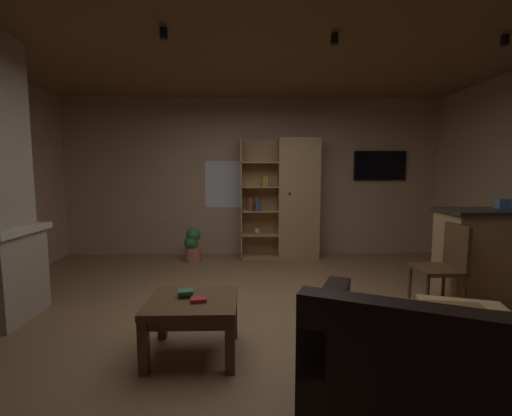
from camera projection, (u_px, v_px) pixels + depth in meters
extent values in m
cube|color=olive|center=(257.00, 318.00, 3.41)|extent=(6.42, 5.30, 0.02)
cube|color=tan|center=(253.00, 177.00, 5.93)|extent=(6.54, 0.06, 2.70)
cube|color=brown|center=(257.00, 33.00, 3.13)|extent=(6.42, 5.30, 0.02)
cube|color=white|center=(228.00, 184.00, 5.90)|extent=(0.80, 0.01, 0.80)
cube|color=tan|center=(298.00, 199.00, 5.71)|extent=(0.67, 0.38, 1.99)
cube|color=tan|center=(259.00, 198.00, 5.87)|extent=(0.62, 0.02, 1.99)
cube|color=tan|center=(241.00, 199.00, 5.69)|extent=(0.02, 0.38, 1.99)
sphere|color=black|center=(290.00, 194.00, 5.49)|extent=(0.04, 0.04, 0.04)
cube|color=tan|center=(259.00, 257.00, 5.80)|extent=(0.62, 0.38, 0.02)
cube|color=tan|center=(259.00, 234.00, 5.75)|extent=(0.62, 0.38, 0.02)
cube|color=tan|center=(259.00, 211.00, 5.71)|extent=(0.62, 0.38, 0.02)
cube|color=tan|center=(259.00, 187.00, 5.67)|extent=(0.62, 0.38, 0.02)
cube|color=tan|center=(259.00, 163.00, 5.63)|extent=(0.62, 0.38, 0.02)
cube|color=gold|center=(264.00, 181.00, 5.61)|extent=(0.04, 0.23, 0.16)
cube|color=#2D4C8C|center=(257.00, 204.00, 5.64)|extent=(0.04, 0.23, 0.21)
cube|color=#B22D2D|center=(250.00, 204.00, 5.64)|extent=(0.05, 0.23, 0.21)
cube|color=gold|center=(266.00, 181.00, 5.61)|extent=(0.04, 0.23, 0.17)
sphere|color=beige|center=(257.00, 231.00, 5.75)|extent=(0.10, 0.10, 0.10)
cube|color=tan|center=(504.00, 257.00, 3.79)|extent=(1.35, 0.52, 0.99)
cube|color=#2D2826|center=(508.00, 211.00, 3.74)|extent=(1.41, 0.58, 0.04)
cube|color=#598CBF|center=(502.00, 204.00, 3.82)|extent=(0.14, 0.14, 0.11)
cube|color=black|center=(447.00, 396.00, 1.88)|extent=(1.71, 1.43, 0.42)
cube|color=black|center=(464.00, 359.00, 1.48)|extent=(1.40, 0.73, 0.42)
cube|color=black|center=(327.00, 350.00, 2.12)|extent=(0.51, 0.90, 0.67)
cube|color=tan|center=(458.00, 339.00, 1.84)|extent=(0.44, 0.26, 0.41)
cube|color=#C67F33|center=(469.00, 352.00, 1.72)|extent=(0.46, 0.28, 0.32)
cube|color=olive|center=(438.00, 341.00, 1.78)|extent=(0.44, 0.23, 0.39)
cube|color=tan|center=(409.00, 341.00, 1.86)|extent=(0.42, 0.23, 0.37)
cube|color=brown|center=(192.00, 302.00, 2.67)|extent=(0.69, 0.61, 0.05)
cube|color=brown|center=(193.00, 310.00, 2.67)|extent=(0.62, 0.55, 0.08)
cube|color=brown|center=(144.00, 347.00, 2.42)|extent=(0.07, 0.07, 0.40)
cube|color=brown|center=(230.00, 346.00, 2.43)|extent=(0.07, 0.07, 0.40)
cube|color=brown|center=(162.00, 316.00, 2.94)|extent=(0.07, 0.07, 0.40)
cube|color=brown|center=(233.00, 315.00, 2.96)|extent=(0.07, 0.07, 0.40)
cube|color=#B22D2D|center=(198.00, 300.00, 2.61)|extent=(0.13, 0.11, 0.03)
cube|color=#387247|center=(186.00, 292.00, 2.71)|extent=(0.13, 0.12, 0.03)
cube|color=brown|center=(437.00, 269.00, 3.44)|extent=(0.42, 0.42, 0.04)
cube|color=brown|center=(457.00, 246.00, 3.42)|extent=(0.04, 0.40, 0.44)
cylinder|color=brown|center=(410.00, 286.00, 3.64)|extent=(0.04, 0.04, 0.46)
cylinder|color=brown|center=(427.00, 298.00, 3.28)|extent=(0.04, 0.04, 0.46)
cylinder|color=brown|center=(443.00, 286.00, 3.64)|extent=(0.04, 0.04, 0.46)
cylinder|color=brown|center=(464.00, 298.00, 3.29)|extent=(0.04, 0.04, 0.46)
cylinder|color=#B77051|center=(193.00, 255.00, 5.49)|extent=(0.25, 0.25, 0.23)
sphere|color=#2D6B33|center=(191.00, 243.00, 5.44)|extent=(0.21, 0.21, 0.21)
sphere|color=#2D6B33|center=(193.00, 235.00, 5.45)|extent=(0.23, 0.23, 0.23)
cube|color=black|center=(380.00, 166.00, 5.91)|extent=(0.90, 0.05, 0.50)
cube|color=black|center=(380.00, 166.00, 5.88)|extent=(0.86, 0.01, 0.46)
cylinder|color=black|center=(164.00, 34.00, 2.95)|extent=(0.07, 0.07, 0.09)
cylinder|color=black|center=(335.00, 39.00, 3.07)|extent=(0.07, 0.07, 0.09)
cylinder|color=black|center=(505.00, 41.00, 3.10)|extent=(0.07, 0.07, 0.09)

